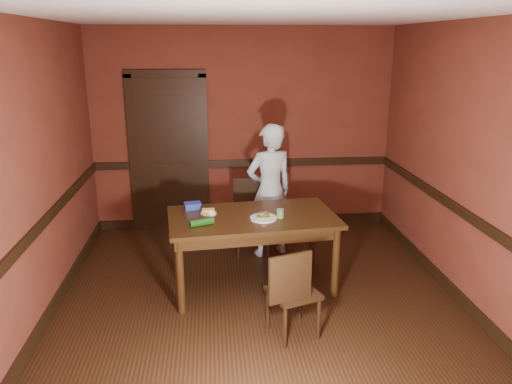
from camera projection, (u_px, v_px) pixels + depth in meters
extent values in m
cube|color=black|center=(259.00, 303.00, 4.95)|extent=(4.00, 4.50, 0.01)
cube|color=white|center=(260.00, 15.00, 4.17)|extent=(4.00, 4.50, 0.01)
cube|color=maroon|center=(243.00, 130.00, 6.70)|extent=(4.00, 0.02, 2.70)
cube|color=maroon|center=(305.00, 286.00, 2.41)|extent=(4.00, 0.02, 2.70)
cube|color=maroon|center=(33.00, 177.00, 4.38)|extent=(0.02, 4.50, 2.70)
cube|color=maroon|center=(469.00, 167.00, 4.73)|extent=(0.02, 4.50, 2.70)
cube|color=black|center=(243.00, 163.00, 6.82)|extent=(4.00, 0.03, 0.10)
cube|color=black|center=(42.00, 225.00, 4.51)|extent=(0.03, 4.50, 0.10)
cube|color=black|center=(462.00, 212.00, 4.86)|extent=(0.03, 4.50, 0.10)
cube|color=black|center=(244.00, 221.00, 7.06)|extent=(4.00, 0.03, 0.12)
cube|color=black|center=(52.00, 307.00, 4.75)|extent=(0.03, 4.50, 0.12)
cube|color=black|center=(452.00, 289.00, 5.10)|extent=(0.03, 4.50, 0.12)
cube|color=black|center=(169.00, 156.00, 6.67)|extent=(0.85, 0.04, 2.05)
cube|color=black|center=(133.00, 156.00, 6.65)|extent=(0.10, 0.06, 2.15)
cube|color=black|center=(205.00, 155.00, 6.73)|extent=(0.10, 0.06, 2.15)
cube|color=black|center=(165.00, 74.00, 6.38)|extent=(1.05, 0.06, 0.10)
cube|color=black|center=(253.00, 252.00, 5.18)|extent=(1.78, 1.12, 0.79)
imported|color=silver|center=(270.00, 191.00, 5.90)|extent=(0.67, 0.55, 1.60)
cylinder|color=silver|center=(263.00, 218.00, 4.97)|extent=(0.27, 0.27, 0.01)
cube|color=#A17D4E|center=(263.00, 217.00, 4.97)|extent=(0.12, 0.11, 0.02)
ellipsoid|color=#298A29|center=(263.00, 215.00, 4.96)|extent=(0.11, 0.10, 0.03)
cylinder|color=red|center=(261.00, 212.00, 4.97)|extent=(0.05, 0.05, 0.01)
cylinder|color=red|center=(267.00, 213.00, 4.95)|extent=(0.05, 0.05, 0.01)
cylinder|color=#92AC66|center=(261.00, 214.00, 4.93)|extent=(0.03, 0.03, 0.01)
cylinder|color=#92AC66|center=(266.00, 212.00, 4.98)|extent=(0.03, 0.03, 0.01)
cylinder|color=#92AC66|center=(264.00, 213.00, 4.95)|extent=(0.03, 0.03, 0.01)
cylinder|color=#4F913D|center=(280.00, 214.00, 4.99)|extent=(0.07, 0.07, 0.08)
cylinder|color=beige|center=(280.00, 210.00, 4.98)|extent=(0.08, 0.08, 0.01)
cylinder|color=silver|center=(208.00, 214.00, 5.11)|extent=(0.17, 0.17, 0.01)
cube|color=#F4D176|center=(208.00, 211.00, 5.11)|extent=(0.13, 0.08, 0.04)
cube|color=#2A42B1|center=(193.00, 206.00, 5.25)|extent=(0.18, 0.14, 0.06)
cube|color=#2A42B1|center=(192.00, 203.00, 5.24)|extent=(0.19, 0.15, 0.01)
cylinder|color=#154B12|center=(202.00, 222.00, 4.78)|extent=(0.24, 0.15, 0.07)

